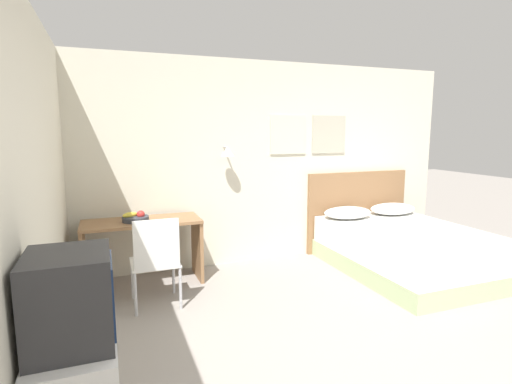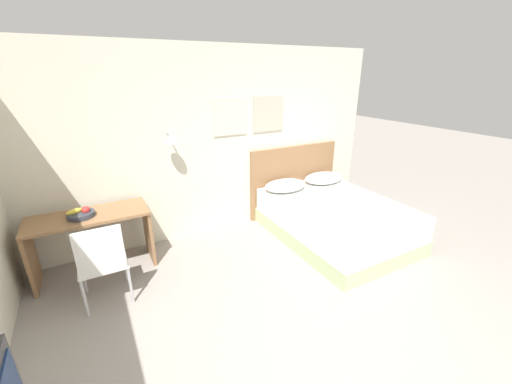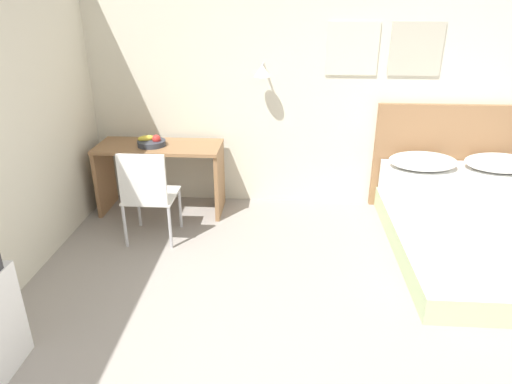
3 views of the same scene
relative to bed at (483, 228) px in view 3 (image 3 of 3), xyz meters
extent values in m
cube|color=beige|center=(-1.49, 1.12, 1.05)|extent=(5.62, 0.06, 2.65)
cube|color=beige|center=(-1.14, 1.08, 1.42)|extent=(0.52, 0.02, 0.52)
cube|color=#B7B29E|center=(-0.51, 1.08, 1.42)|extent=(0.52, 0.02, 0.52)
cylinder|color=#B2B2B7|center=(-2.04, 1.01, 1.27)|extent=(0.02, 0.16, 0.02)
cone|color=white|center=(-2.04, 0.92, 1.22)|extent=(0.17, 0.17, 0.12)
cube|color=#B2C693|center=(0.00, 0.00, -0.17)|extent=(1.53, 2.06, 0.22)
cube|color=white|center=(0.00, 0.00, 0.11)|extent=(1.50, 2.02, 0.34)
cube|color=#8E6642|center=(0.00, 1.06, 0.30)|extent=(1.65, 0.06, 1.16)
ellipsoid|color=white|center=(-0.38, 0.75, 0.36)|extent=(0.69, 0.47, 0.15)
ellipsoid|color=white|center=(0.38, 0.75, 0.36)|extent=(0.69, 0.47, 0.15)
cube|color=white|center=(0.05, -0.31, 0.31)|extent=(0.35, 0.26, 0.06)
cube|color=#8E6642|center=(-3.12, 0.75, 0.46)|extent=(1.30, 0.55, 0.03)
cube|color=#8E6642|center=(-3.75, 0.75, 0.08)|extent=(0.04, 0.51, 0.72)
cube|color=#8E6642|center=(-2.49, 0.75, 0.08)|extent=(0.04, 0.51, 0.72)
cube|color=white|center=(-3.05, 0.14, 0.16)|extent=(0.47, 0.47, 0.02)
cube|color=white|center=(-3.05, -0.07, 0.41)|extent=(0.43, 0.03, 0.48)
cylinder|color=#B7B7BC|center=(-3.27, 0.36, -0.06)|extent=(0.03, 0.03, 0.43)
cylinder|color=#B7B7BC|center=(-2.84, 0.36, -0.06)|extent=(0.03, 0.03, 0.43)
cylinder|color=#B7B7BC|center=(-3.27, -0.07, -0.06)|extent=(0.03, 0.03, 0.43)
cylinder|color=#B7B7BC|center=(-2.84, -0.07, -0.06)|extent=(0.03, 0.03, 0.43)
cylinder|color=#333842|center=(-3.18, 0.72, 0.50)|extent=(0.29, 0.29, 0.05)
sphere|color=red|center=(-3.13, 0.71, 0.55)|extent=(0.09, 0.09, 0.09)
ellipsoid|color=yellow|center=(-3.24, 0.74, 0.55)|extent=(0.19, 0.13, 0.06)
camera|label=1|loc=(-3.47, -3.83, 1.49)|focal=28.00mm
camera|label=2|loc=(-2.98, -3.06, 2.02)|focal=22.00mm
camera|label=3|loc=(-1.79, -3.75, 1.93)|focal=32.00mm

